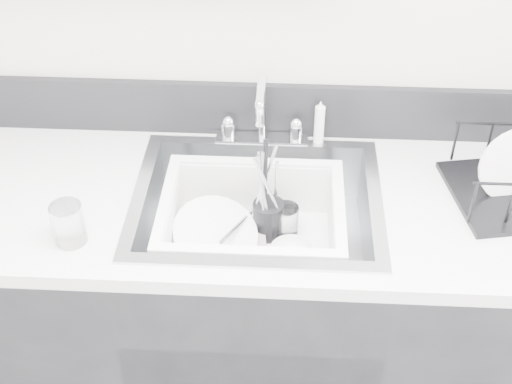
{
  "coord_description": "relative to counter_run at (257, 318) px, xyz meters",
  "views": [
    {
      "loc": [
        0.07,
        -0.23,
        2.08
      ],
      "look_at": [
        0.0,
        1.14,
        0.98
      ],
      "focal_mm": 50.0,
      "sensor_mm": 36.0,
      "label": 1
    }
  ],
  "objects": [
    {
      "name": "backsplash",
      "position": [
        0.0,
        0.3,
        0.54
      ],
      "size": [
        3.2,
        0.02,
        0.16
      ],
      "primitive_type": "cube",
      "color": "black",
      "rests_on": "counter_run"
    },
    {
      "name": "side_sprayer",
      "position": [
        0.16,
        0.25,
        0.53
      ],
      "size": [
        0.03,
        0.03,
        0.14
      ],
      "primitive_type": "cylinder",
      "color": "white",
      "rests_on": "counter_run"
    },
    {
      "name": "tumbler_in_tub",
      "position": [
        0.08,
        0.03,
        0.36
      ],
      "size": [
        0.08,
        0.08,
        0.1
      ],
      "primitive_type": "cylinder",
      "rotation": [
        0.0,
        0.0,
        -0.22
      ],
      "color": "white",
      "rests_on": "wash_tub"
    },
    {
      "name": "bowl_small",
      "position": [
        0.09,
        -0.06,
        0.32
      ],
      "size": [
        0.12,
        0.12,
        0.04
      ],
      "primitive_type": "imported",
      "rotation": [
        0.0,
        0.0,
        0.06
      ],
      "color": "white",
      "rests_on": "wash_tub"
    },
    {
      "name": "room_shell",
      "position": [
        0.0,
        -0.8,
        1.22
      ],
      "size": [
        3.5,
        3.0,
        2.6
      ],
      "color": "silver",
      "rests_on": "ground"
    },
    {
      "name": "sink",
      "position": [
        0.0,
        0.0,
        0.37
      ],
      "size": [
        0.64,
        0.52,
        0.2
      ],
      "primitive_type": null,
      "color": "silver",
      "rests_on": "counter_run"
    },
    {
      "name": "counter_run",
      "position": [
        0.0,
        0.0,
        0.0
      ],
      "size": [
        3.2,
        0.62,
        0.92
      ],
      "color": "black",
      "rests_on": "ground"
    },
    {
      "name": "wash_tub",
      "position": [
        -0.01,
        -0.03,
        0.38
      ],
      "size": [
        0.48,
        0.39,
        0.18
      ],
      "primitive_type": null,
      "rotation": [
        0.0,
        0.0,
        0.02
      ],
      "color": "white",
      "rests_on": "sink"
    },
    {
      "name": "tumbler_counter",
      "position": [
        -0.43,
        -0.18,
        0.51
      ],
      "size": [
        0.1,
        0.1,
        0.11
      ],
      "primitive_type": "cylinder",
      "rotation": [
        0.0,
        0.0,
        -0.36
      ],
      "color": "white",
      "rests_on": "counter_run"
    },
    {
      "name": "faucet",
      "position": [
        0.0,
        0.25,
        0.52
      ],
      "size": [
        0.26,
        0.18,
        0.23
      ],
      "color": "silver",
      "rests_on": "counter_run"
    },
    {
      "name": "utensil_cup",
      "position": [
        0.03,
        0.04,
        0.37
      ],
      "size": [
        0.08,
        0.08,
        0.28
      ],
      "rotation": [
        0.0,
        0.0,
        -0.36
      ],
      "color": "black",
      "rests_on": "wash_tub"
    },
    {
      "name": "plate_stack",
      "position": [
        -0.1,
        -0.04,
        0.34
      ],
      "size": [
        0.27,
        0.27,
        0.11
      ],
      "rotation": [
        0.0,
        0.0,
        0.36
      ],
      "color": "white",
      "rests_on": "wash_tub"
    },
    {
      "name": "ladle",
      "position": [
        -0.08,
        0.02,
        0.34
      ],
      "size": [
        0.28,
        0.18,
        0.08
      ],
      "primitive_type": null,
      "rotation": [
        0.0,
        0.0,
        -0.38
      ],
      "color": "silver",
      "rests_on": "wash_tub"
    }
  ]
}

